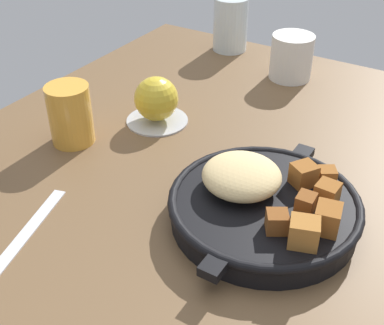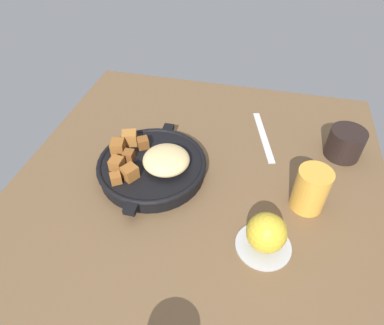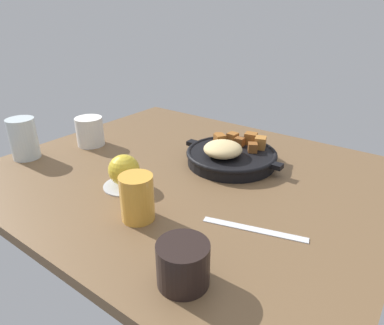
{
  "view_description": "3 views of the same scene",
  "coord_description": "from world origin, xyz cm",
  "px_view_note": "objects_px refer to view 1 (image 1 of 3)",
  "views": [
    {
      "loc": [
        -51.32,
        -28.25,
        41.68
      ],
      "look_at": [
        -6.38,
        -0.56,
        5.27
      ],
      "focal_mm": 47.31,
      "sensor_mm": 36.0,
      "label": 1
    },
    {
      "loc": [
        43.0,
        9.79,
        52.63
      ],
      "look_at": [
        -6.59,
        -1.91,
        4.46
      ],
      "focal_mm": 31.33,
      "sensor_mm": 36.0,
      "label": 2
    },
    {
      "loc": [
        -46.17,
        61.14,
        38.13
      ],
      "look_at": [
        -2.03,
        1.31,
        3.62
      ],
      "focal_mm": 31.88,
      "sensor_mm": 36.0,
      "label": 3
    }
  ],
  "objects_px": {
    "cast_iron_skillet": "(263,203)",
    "red_apple": "(156,99)",
    "butter_knife": "(21,240)",
    "water_glass_tall": "(230,24)",
    "ceramic_mug_white": "(292,57)",
    "juice_glass_amber": "(70,114)"
  },
  "relations": [
    {
      "from": "water_glass_tall",
      "to": "ceramic_mug_white",
      "type": "bearing_deg",
      "value": -111.62
    },
    {
      "from": "cast_iron_skillet",
      "to": "butter_knife",
      "type": "xyz_separation_m",
      "value": [
        -0.19,
        0.23,
        -0.02
      ]
    },
    {
      "from": "cast_iron_skillet",
      "to": "butter_knife",
      "type": "bearing_deg",
      "value": 129.27
    },
    {
      "from": "butter_knife",
      "to": "water_glass_tall",
      "type": "xyz_separation_m",
      "value": [
        0.65,
        0.07,
        0.05
      ]
    },
    {
      "from": "cast_iron_skillet",
      "to": "ceramic_mug_white",
      "type": "bearing_deg",
      "value": 18.04
    },
    {
      "from": "red_apple",
      "to": "cast_iron_skillet",
      "type": "bearing_deg",
      "value": -117.8
    },
    {
      "from": "water_glass_tall",
      "to": "ceramic_mug_white",
      "type": "distance_m",
      "value": 0.18
    },
    {
      "from": "butter_knife",
      "to": "cast_iron_skillet",
      "type": "bearing_deg",
      "value": -66.64
    },
    {
      "from": "cast_iron_skillet",
      "to": "juice_glass_amber",
      "type": "xyz_separation_m",
      "value": [
        0.02,
        0.33,
        0.02
      ]
    },
    {
      "from": "butter_knife",
      "to": "ceramic_mug_white",
      "type": "distance_m",
      "value": 0.6
    },
    {
      "from": "red_apple",
      "to": "butter_knife",
      "type": "distance_m",
      "value": 0.32
    },
    {
      "from": "cast_iron_skillet",
      "to": "red_apple",
      "type": "bearing_deg",
      "value": 62.2
    },
    {
      "from": "red_apple",
      "to": "butter_knife",
      "type": "xyz_separation_m",
      "value": [
        -0.32,
        -0.02,
        -0.04
      ]
    },
    {
      "from": "water_glass_tall",
      "to": "ceramic_mug_white",
      "type": "height_order",
      "value": "water_glass_tall"
    },
    {
      "from": "juice_glass_amber",
      "to": "cast_iron_skillet",
      "type": "bearing_deg",
      "value": -92.77
    },
    {
      "from": "red_apple",
      "to": "juice_glass_amber",
      "type": "xyz_separation_m",
      "value": [
        -0.12,
        0.08,
        0.0
      ]
    },
    {
      "from": "butter_knife",
      "to": "water_glass_tall",
      "type": "height_order",
      "value": "water_glass_tall"
    },
    {
      "from": "cast_iron_skillet",
      "to": "red_apple",
      "type": "distance_m",
      "value": 0.28
    },
    {
      "from": "butter_knife",
      "to": "ceramic_mug_white",
      "type": "bearing_deg",
      "value": -25.09
    },
    {
      "from": "cast_iron_skillet",
      "to": "water_glass_tall",
      "type": "height_order",
      "value": "water_glass_tall"
    },
    {
      "from": "juice_glass_amber",
      "to": "butter_knife",
      "type": "bearing_deg",
      "value": -153.63
    },
    {
      "from": "water_glass_tall",
      "to": "juice_glass_amber",
      "type": "height_order",
      "value": "water_glass_tall"
    }
  ]
}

